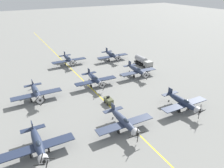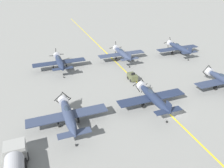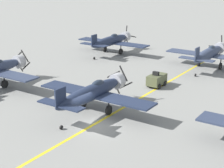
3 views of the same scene
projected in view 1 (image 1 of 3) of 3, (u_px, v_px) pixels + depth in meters
name	position (u px, v px, depth m)	size (l,w,h in m)	color
ground_plane	(87.00, 84.00, 62.59)	(400.00, 400.00, 0.00)	gray
taxiway_stripe	(87.00, 84.00, 62.59)	(0.30, 160.00, 0.01)	yellow
airplane_far_left	(184.00, 102.00, 48.99)	(12.00, 9.98, 3.80)	#212B45
airplane_near_center	(69.00, 59.00, 76.20)	(12.00, 9.98, 3.65)	#29334D
airplane_near_left	(112.00, 55.00, 80.62)	(12.00, 9.98, 3.65)	#26304A
airplane_mid_right	(36.00, 93.00, 53.31)	(12.00, 9.98, 3.65)	#2C3650
airplane_mid_left	(138.00, 70.00, 66.73)	(12.00, 9.98, 3.65)	#303A54
airplane_far_center	(124.00, 122.00, 42.27)	(12.00, 9.98, 3.80)	#323C56
airplane_far_right	(38.00, 144.00, 36.40)	(12.00, 9.98, 3.73)	#252F49
airplane_mid_center	(95.00, 79.00, 60.62)	(12.00, 9.98, 3.65)	#202A44
fuel_tanker	(143.00, 61.00, 75.73)	(2.67, 8.00, 2.98)	black
tow_tractor	(109.00, 100.00, 52.32)	(1.57, 2.60, 1.79)	#515638
ground_crew_walking	(33.00, 85.00, 59.97)	(0.37, 0.37, 1.72)	#334256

